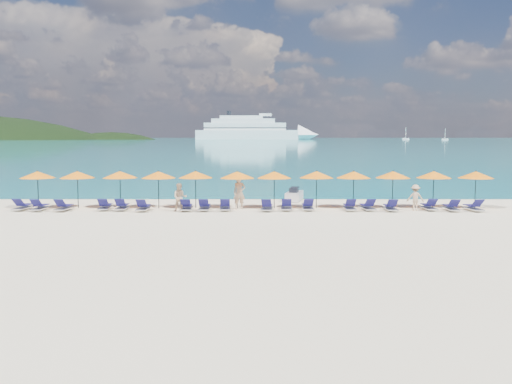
{
  "coord_description": "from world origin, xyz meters",
  "views": [
    {
      "loc": [
        0.03,
        -28.87,
        4.37
      ],
      "look_at": [
        0.0,
        3.0,
        1.2
      ],
      "focal_mm": 40.0,
      "sensor_mm": 36.0,
      "label": 1
    }
  ],
  "objects": [
    {
      "name": "lounger_16",
      "position": [
        11.32,
        3.87,
        0.24
      ],
      "size": [
        0.67,
        1.72,
        0.66
      ],
      "rotation": [
        0.0,
        0.0,
        -0.03
      ],
      "color": "silver",
      "rests_on": "ground"
    },
    {
      "name": "lounger_1",
      "position": [
        -12.6,
        4.03,
        0.24
      ],
      "size": [
        0.64,
        1.71,
        0.66
      ],
      "rotation": [
        0.0,
        0.0,
        -0.01
      ],
      "color": "silver",
      "rests_on": "ground"
    },
    {
      "name": "umbrella_0",
      "position": [
        -13.15,
        5.27,
        2.02
      ],
      "size": [
        2.1,
        2.1,
        2.28
      ],
      "color": "black",
      "rests_on": "ground"
    },
    {
      "name": "lounger_0",
      "position": [
        -13.68,
        4.24,
        0.24
      ],
      "size": [
        0.73,
        1.74,
        0.66
      ],
      "rotation": [
        0.0,
        0.0,
        -0.07
      ],
      "color": "silver",
      "rests_on": "ground"
    },
    {
      "name": "umbrella_8",
      "position": [
        5.87,
        5.28,
        2.02
      ],
      "size": [
        2.1,
        2.1,
        2.28
      ],
      "color": "black",
      "rests_on": "ground"
    },
    {
      "name": "beachgoer_c",
      "position": [
        9.29,
        4.11,
        0.76
      ],
      "size": [
        1.04,
        0.59,
        1.52
      ],
      "primitive_type": "imported",
      "rotation": [
        0.0,
        0.0,
        3.01
      ],
      "color": "tan",
      "rests_on": "ground"
    },
    {
      "name": "lounger_10",
      "position": [
        1.78,
        4.17,
        0.24
      ],
      "size": [
        0.69,
        1.73,
        0.66
      ],
      "rotation": [
        0.0,
        0.0,
        -0.04
      ],
      "color": "silver",
      "rests_on": "ground"
    },
    {
      "name": "sea",
      "position": [
        0.0,
        660.0,
        0.01
      ],
      "size": [
        1600.0,
        1300.0,
        0.01
      ],
      "primitive_type": "cube",
      "color": "#1FA9B2",
      "rests_on": "ground"
    },
    {
      "name": "umbrella_3",
      "position": [
        -5.87,
        5.23,
        2.02
      ],
      "size": [
        2.1,
        2.1,
        2.28
      ],
      "color": "black",
      "rests_on": "ground"
    },
    {
      "name": "jetski",
      "position": [
        2.57,
        9.18,
        0.36
      ],
      "size": [
        1.41,
        2.61,
        0.88
      ],
      "rotation": [
        0.0,
        0.0,
        -0.21
      ],
      "color": "silver",
      "rests_on": "ground"
    },
    {
      "name": "lounger_17",
      "position": [
        12.6,
        3.88,
        0.24
      ],
      "size": [
        0.77,
        1.75,
        0.66
      ],
      "rotation": [
        0.0,
        0.0,
        0.09
      ],
      "color": "silver",
      "rests_on": "ground"
    },
    {
      "name": "ground",
      "position": [
        0.0,
        0.0,
        0.0
      ],
      "size": [
        1400.0,
        1400.0,
        0.0
      ],
      "primitive_type": "plane",
      "color": "beige"
    },
    {
      "name": "lounger_3",
      "position": [
        -8.86,
        4.26,
        0.24
      ],
      "size": [
        0.7,
        1.73,
        0.66
      ],
      "rotation": [
        0.0,
        0.0,
        0.04
      ],
      "color": "silver",
      "rests_on": "ground"
    },
    {
      "name": "umbrella_7",
      "position": [
        3.65,
        5.37,
        2.02
      ],
      "size": [
        2.1,
        2.1,
        2.28
      ],
      "color": "black",
      "rests_on": "ground"
    },
    {
      "name": "umbrella_5",
      "position": [
        -1.13,
        5.14,
        2.02
      ],
      "size": [
        2.1,
        2.1,
        2.28
      ],
      "color": "black",
      "rests_on": "ground"
    },
    {
      "name": "lounger_11",
      "position": [
        3.03,
        4.24,
        0.24
      ],
      "size": [
        0.62,
        1.7,
        0.66
      ],
      "rotation": [
        0.0,
        0.0,
        0.0
      ],
      "color": "silver",
      "rests_on": "ground"
    },
    {
      "name": "umbrella_9",
      "position": [
        8.25,
        5.33,
        2.02
      ],
      "size": [
        2.1,
        2.1,
        2.28
      ],
      "color": "black",
      "rests_on": "ground"
    },
    {
      "name": "lounger_7",
      "position": [
        -3.0,
        4.04,
        0.24
      ],
      "size": [
        0.64,
        1.71,
        0.66
      ],
      "rotation": [
        0.0,
        0.0,
        -0.01
      ],
      "color": "silver",
      "rests_on": "ground"
    },
    {
      "name": "lounger_6",
      "position": [
        -4.05,
        4.01,
        0.24
      ],
      "size": [
        0.65,
        1.71,
        0.66
      ],
      "rotation": [
        0.0,
        0.0,
        0.02
      ],
      "color": "silver",
      "rests_on": "ground"
    },
    {
      "name": "lounger_14",
      "position": [
        7.81,
        3.94,
        0.24
      ],
      "size": [
        0.66,
        1.71,
        0.66
      ],
      "rotation": [
        0.0,
        0.0,
        -0.02
      ],
      "color": "silver",
      "rests_on": "ground"
    },
    {
      "name": "lounger_8",
      "position": [
        -1.81,
        4.11,
        0.24
      ],
      "size": [
        0.71,
        1.73,
        0.66
      ],
      "rotation": [
        0.0,
        0.0,
        0.05
      ],
      "color": "silver",
      "rests_on": "ground"
    },
    {
      "name": "umbrella_4",
      "position": [
        -3.65,
        5.39,
        2.02
      ],
      "size": [
        2.1,
        2.1,
        2.28
      ],
      "color": "black",
      "rests_on": "ground"
    },
    {
      "name": "beachgoer_b",
      "position": [
        -4.37,
        3.57,
        0.83
      ],
      "size": [
        0.82,
        0.5,
        1.65
      ],
      "primitive_type": "imported",
      "rotation": [
        0.0,
        0.0,
        0.05
      ],
      "color": "tan",
      "rests_on": "ground"
    },
    {
      "name": "headland_small",
      "position": [
        -150.0,
        560.0,
        -35.0
      ],
      "size": [
        162.0,
        126.0,
        85.5
      ],
      "color": "black",
      "rests_on": "ground"
    },
    {
      "name": "lounger_12",
      "position": [
        5.46,
        4.12,
        0.24
      ],
      "size": [
        0.66,
        1.71,
        0.66
      ],
      "rotation": [
        0.0,
        0.0,
        -0.02
      ],
      "color": "silver",
      "rests_on": "ground"
    },
    {
      "name": "cruise_ship",
      "position": [
        1.38,
        570.99,
        9.26
      ],
      "size": [
        128.54,
        25.24,
        35.6
      ],
      "rotation": [
        0.0,
        0.0,
        -0.04
      ],
      "color": "white",
      "rests_on": "ground"
    },
    {
      "name": "lounger_9",
      "position": [
        0.64,
        3.96,
        0.24
      ],
      "size": [
        0.77,
        1.75,
        0.66
      ],
      "rotation": [
        0.0,
        0.0,
        -0.09
      ],
      "color": "silver",
      "rests_on": "ground"
    },
    {
      "name": "umbrella_1",
      "position": [
        -10.75,
        5.28,
        2.02
      ],
      "size": [
        2.1,
        2.1,
        2.28
      ],
      "color": "black",
      "rests_on": "ground"
    },
    {
      "name": "umbrella_6",
      "position": [
        1.1,
        5.19,
        2.02
      ],
      "size": [
        2.1,
        2.1,
        2.28
      ],
      "color": "black",
      "rests_on": "ground"
    },
    {
      "name": "beachgoer_a",
      "position": [
        -0.99,
        4.76,
        0.98
      ],
      "size": [
        0.79,
        0.6,
        1.97
      ],
      "primitive_type": "imported",
      "rotation": [
        0.0,
        0.0,
        0.19
      ],
      "color": "tan",
      "rests_on": "ground"
    },
    {
      "name": "umbrella_10",
      "position": [
        10.7,
        5.32,
        2.02
      ],
      "size": [
        2.1,
        2.1,
        2.28
      ],
      "color": "black",
      "rests_on": "ground"
    },
    {
      "name": "lounger_5",
      "position": [
        -6.53,
        3.87,
        0.24
      ],
      "size": [
        0.67,
        1.72,
        0.66
      ],
      "rotation": [
        0.0,
        0.0,
        -0.03
      ],
      "color": "silver",
      "rests_on": "ground"
    },
    {
      "name": "lounger_15",
      "position": [
        10.13,
        4.25,
        0.24
      ],
      "size": [
        0.64,
        1.71,
        0.66
      ],
      "rotation": [
        0.0,
        0.0,
        0.01
      ],
      "color": "silver",
      "rests_on": "ground"
    },
    {
      "name": "umbrella_2",
      "position": [
        -8.22,
        5.38,
        2.02
      ],
      "size": [
        2.1,
        2.1,
        2.28
      ],
      "color": "black",
      "rests_on": "ground"
    },
    {
      "name": "lounger_2",
      "position": [
        -11.18,
        3.95,
        0.24
      ],
      "size": [
        0.74,
        1.74,
        0.66
      ],
      "rotation": [
        0.0,
        0.0,
        -0.07
      ],
      "color": "silver",
      "rests_on": "ground"
    },
    {
      "name": "lounger_13",
      "position": [
        6.52,
        4.15,
        0.24
      ],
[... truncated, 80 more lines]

